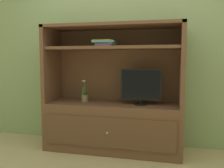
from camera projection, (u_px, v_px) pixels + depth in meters
The scene contains 6 objects.
ground_plane at pixel (105, 162), 2.77m from camera, with size 8.00×8.00×0.00m, color tan.
painted_rear_wall at pixel (119, 42), 3.35m from camera, with size 6.00×0.10×2.80m, color #8C9E6B.
media_console at pixel (113, 112), 3.12m from camera, with size 1.73×0.57×1.59m.
tv_monitor at pixel (141, 86), 2.96m from camera, with size 0.50×0.17×0.44m.
potted_plant at pixel (85, 97), 3.19m from camera, with size 0.09×0.12×0.29m.
magazine_stack at pixel (106, 43), 3.03m from camera, with size 0.30×0.36×0.08m.
Camera 1 is at (0.69, -2.58, 1.17)m, focal length 38.87 mm.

